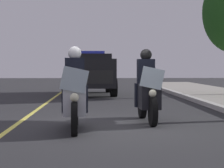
% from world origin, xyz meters
% --- Properties ---
extents(ground_plane, '(80.00, 80.00, 0.00)m').
position_xyz_m(ground_plane, '(0.00, 0.00, 0.00)').
color(ground_plane, '#28282B').
extents(lane_stripe_center, '(48.00, 0.12, 0.01)m').
position_xyz_m(lane_stripe_center, '(0.00, -2.15, 0.00)').
color(lane_stripe_center, '#E0D14C').
rests_on(lane_stripe_center, ground).
extents(police_motorcycle_lead_left, '(2.14, 0.59, 1.72)m').
position_xyz_m(police_motorcycle_lead_left, '(0.45, -0.80, 0.70)').
color(police_motorcycle_lead_left, black).
rests_on(police_motorcycle_lead_left, ground).
extents(police_motorcycle_lead_right, '(2.14, 0.59, 1.72)m').
position_xyz_m(police_motorcycle_lead_right, '(-0.72, 0.83, 0.70)').
color(police_motorcycle_lead_right, black).
rests_on(police_motorcycle_lead_right, ground).
extents(police_suv, '(4.98, 2.25, 2.05)m').
position_xyz_m(police_suv, '(-10.52, -0.58, 1.07)').
color(police_suv, black).
rests_on(police_suv, ground).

